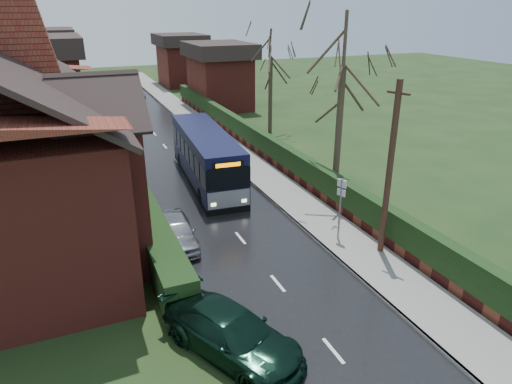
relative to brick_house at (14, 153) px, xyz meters
name	(u,v)px	position (x,y,z in m)	size (l,w,h in m)	color
ground	(257,259)	(8.73, -4.78, -4.38)	(140.00, 140.00, 0.00)	#2D411C
road	(193,181)	(8.73, 5.22, -4.37)	(6.00, 100.00, 0.02)	black
pavement	(258,171)	(12.98, 5.22, -4.31)	(2.50, 100.00, 0.14)	slate
kerb_right	(240,173)	(11.78, 5.22, -4.31)	(0.12, 100.00, 0.14)	gray
kerb_left	(143,188)	(5.68, 5.22, -4.33)	(0.12, 100.00, 0.10)	gray
front_hedge	(142,211)	(4.83, 0.22, -3.58)	(1.20, 16.00, 1.60)	black
picket_fence	(158,215)	(5.58, 0.22, -3.93)	(0.10, 16.00, 0.90)	gray
right_wall_hedge	(280,154)	(14.53, 5.22, -3.36)	(0.60, 50.00, 1.80)	maroon
brick_house	(14,153)	(0.00, 0.00, 0.00)	(9.30, 14.60, 10.30)	maroon
bus	(206,157)	(9.53, 4.92, -2.85)	(3.07, 10.28, 3.08)	black
car_silver	(177,231)	(5.93, -2.20, -3.72)	(1.54, 3.84, 1.31)	#9E9DA2
car_green	(232,333)	(5.83, -9.60, -3.66)	(2.00, 4.93, 1.43)	black
car_distant	(136,98)	(9.45, 30.55, -3.76)	(1.31, 3.76, 1.24)	black
bus_stop_sign	(341,201)	(12.73, -4.68, -2.40)	(0.23, 0.44, 3.00)	slate
telegraph_pole	(389,171)	(13.81, -6.35, -0.64)	(0.41, 0.92, 7.38)	#311E16
tree_right_near	(344,55)	(15.17, -0.44, 3.30)	(4.76, 4.76, 10.28)	#372D21
tree_right_far	(271,52)	(17.73, 13.76, 2.14)	(4.52, 4.52, 8.73)	#31281D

